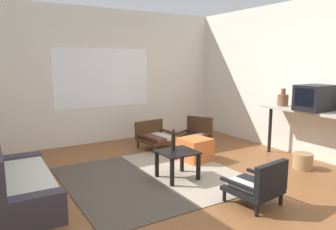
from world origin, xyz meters
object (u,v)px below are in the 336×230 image
object	(u,v)px
wicker_basket	(303,161)
ottoman_orange	(195,149)
coffee_table	(177,157)
armchair_by_window	(155,136)
armchair_striped_foreground	(258,185)
console_shelf	(304,115)
couch	(16,183)
clay_vase	(283,100)
crt_television	(315,98)
glass_bottle	(173,141)
armchair_corner	(196,134)

from	to	relation	value
wicker_basket	ottoman_orange	bearing A→B (deg)	134.08
coffee_table	armchair_by_window	xyz separation A→B (m)	(0.55, 1.62, -0.08)
armchair_striped_foreground	console_shelf	world-z (taller)	console_shelf
armchair_by_window	armchair_striped_foreground	xyz separation A→B (m)	(-0.22, -2.81, 0.02)
couch	clay_vase	size ratio (longest dim) A/B	5.71
coffee_table	crt_television	bearing A→B (deg)	-14.96
console_shelf	glass_bottle	size ratio (longest dim) A/B	4.77
armchair_striped_foreground	wicker_basket	bearing A→B (deg)	18.81
clay_vase	wicker_basket	xyz separation A→B (m)	(-0.30, -0.68, -0.88)
clay_vase	wicker_basket	size ratio (longest dim) A/B	1.03
armchair_by_window	clay_vase	distance (m)	2.42
console_shelf	wicker_basket	xyz separation A→B (m)	(-0.30, -0.25, -0.66)
armchair_striped_foreground	console_shelf	size ratio (longest dim) A/B	0.41
armchair_by_window	armchair_corner	distance (m)	0.81
armchair_striped_foreground	ottoman_orange	world-z (taller)	armchair_striped_foreground
armchair_striped_foreground	clay_vase	xyz separation A→B (m)	(1.87, 1.21, 0.75)
crt_television	ottoman_orange	bearing A→B (deg)	142.26
crt_television	coffee_table	bearing A→B (deg)	165.04
coffee_table	ottoman_orange	xyz separation A→B (m)	(0.72, 0.56, -0.12)
couch	armchair_by_window	bearing A→B (deg)	25.71
armchair_by_window	console_shelf	world-z (taller)	console_shelf
coffee_table	armchair_striped_foreground	size ratio (longest dim) A/B	0.85
crt_television	armchair_striped_foreground	bearing A→B (deg)	-161.88
armchair_striped_foreground	glass_bottle	distance (m)	1.34
couch	console_shelf	xyz separation A→B (m)	(4.23, -0.79, 0.55)
ottoman_orange	glass_bottle	world-z (taller)	glass_bottle
glass_bottle	armchair_by_window	bearing A→B (deg)	69.71
armchair_by_window	clay_vase	bearing A→B (deg)	-44.24
armchair_by_window	wicker_basket	bearing A→B (deg)	-59.44
console_shelf	wicker_basket	distance (m)	0.77
armchair_corner	crt_television	bearing A→B (deg)	-65.40
console_shelf	crt_television	size ratio (longest dim) A/B	2.67
armchair_by_window	ottoman_orange	xyz separation A→B (m)	(0.17, -1.06, -0.04)
couch	ottoman_orange	distance (m)	2.75
coffee_table	armchair_striped_foreground	xyz separation A→B (m)	(0.33, -1.20, -0.06)
ottoman_orange	console_shelf	distance (m)	1.86
ottoman_orange	glass_bottle	distance (m)	0.95
clay_vase	crt_television	bearing A→B (deg)	-90.30
ottoman_orange	armchair_by_window	bearing A→B (deg)	98.91
coffee_table	armchair_by_window	distance (m)	1.71
armchair_by_window	ottoman_orange	bearing A→B (deg)	-81.09
couch	console_shelf	bearing A→B (deg)	-10.54
armchair_corner	console_shelf	bearing A→B (deg)	-63.19
ottoman_orange	console_shelf	bearing A→B (deg)	-33.21
crt_television	armchair_by_window	bearing A→B (deg)	126.69
crt_television	clay_vase	distance (m)	0.61
armchair_by_window	clay_vase	world-z (taller)	clay_vase
clay_vase	glass_bottle	size ratio (longest dim) A/B	1.00
console_shelf	glass_bottle	world-z (taller)	console_shelf
glass_bottle	wicker_basket	bearing A→B (deg)	-20.90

